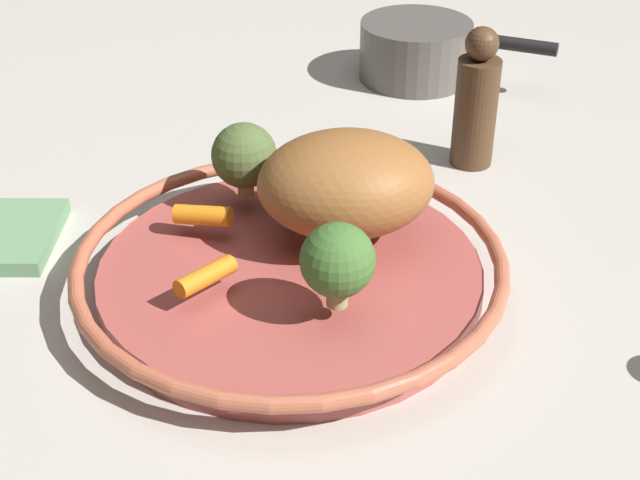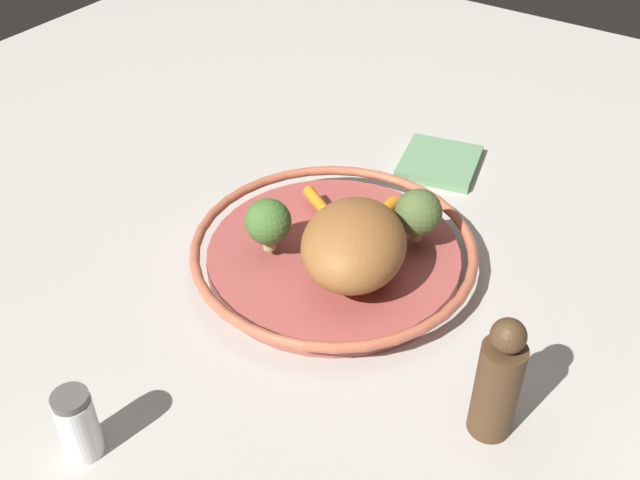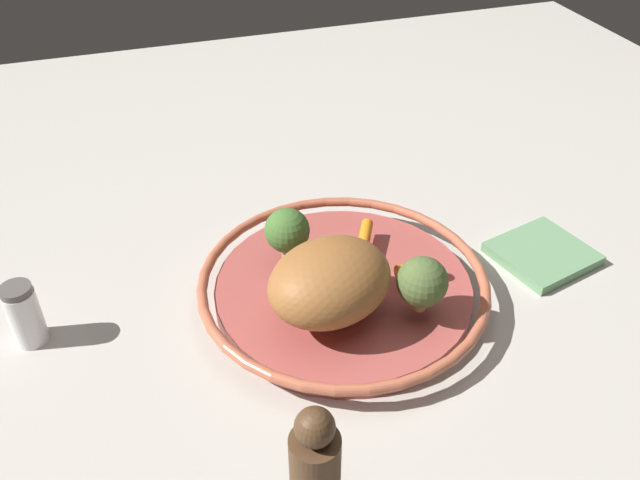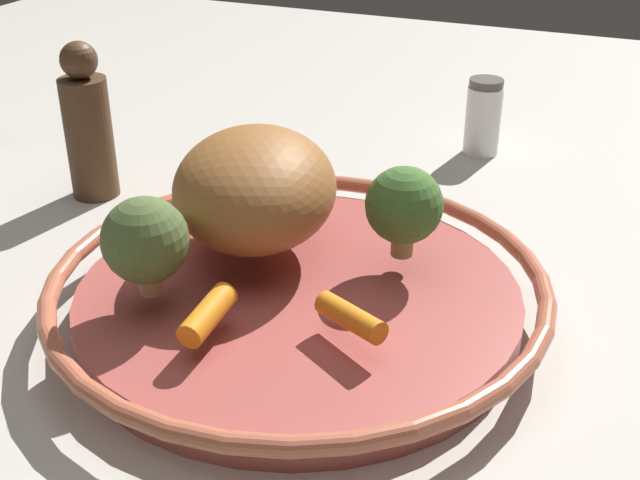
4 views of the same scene
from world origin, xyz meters
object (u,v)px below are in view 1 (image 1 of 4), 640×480
serving_bowl (290,271)px  broccoli_floret_edge (244,156)px  roast_chicken_piece (346,183)px  baby_carrot_right (206,276)px  pepper_mill (476,103)px  saucepan (417,50)px  broccoli_floret_mid (338,261)px  baby_carrot_near_rim (203,215)px

serving_bowl → broccoli_floret_edge: 0.12m
roast_chicken_piece → baby_carrot_right: roast_chicken_piece is taller
serving_bowl → pepper_mill: 0.29m
roast_chicken_piece → saucepan: (-0.00, 0.42, -0.04)m
broccoli_floret_edge → saucepan: (0.09, 0.39, -0.04)m
baby_carrot_right → broccoli_floret_edge: size_ratio=0.77×
roast_chicken_piece → saucepan: 0.42m
baby_carrot_right → broccoli_floret_edge: (-0.01, 0.14, 0.03)m
baby_carrot_right → pepper_mill: bearing=62.0°
serving_bowl → broccoli_floret_mid: (0.05, -0.06, 0.06)m
broccoli_floret_edge → broccoli_floret_mid: bearing=-50.1°
serving_bowl → pepper_mill: bearing=65.4°
broccoli_floret_edge → roast_chicken_piece: bearing=-17.3°
baby_carrot_near_rim → baby_carrot_right: baby_carrot_near_rim is taller
serving_bowl → saucepan: (0.03, 0.47, 0.02)m
serving_bowl → broccoli_floret_mid: broccoli_floret_mid is taller
serving_bowl → baby_carrot_near_rim: (-0.08, 0.02, 0.03)m
roast_chicken_piece → baby_carrot_near_rim: (-0.12, -0.03, -0.03)m
roast_chicken_piece → serving_bowl: bearing=-125.0°
baby_carrot_near_rim → broccoli_floret_mid: 0.16m
saucepan → pepper_mill: bearing=-66.6°
broccoli_floret_edge → pepper_mill: pepper_mill is taller
broccoli_floret_mid → pepper_mill: size_ratio=0.46×
serving_bowl → saucepan: size_ratio=1.49×
serving_bowl → broccoli_floret_edge: broccoli_floret_edge is taller
pepper_mill → broccoli_floret_mid: bearing=-101.9°
baby_carrot_near_rim → broccoli_floret_mid: size_ratio=0.72×
serving_bowl → roast_chicken_piece: (0.03, 0.05, 0.06)m
serving_bowl → baby_carrot_right: (-0.05, -0.06, 0.03)m
serving_bowl → pepper_mill: (0.12, 0.26, 0.05)m
baby_carrot_right → pepper_mill: size_ratio=0.36×
serving_bowl → baby_carrot_right: 0.08m
serving_bowl → saucepan: bearing=86.3°
baby_carrot_near_rim → baby_carrot_right: 0.09m
pepper_mill → saucepan: (-0.09, 0.21, -0.03)m
roast_chicken_piece → broccoli_floret_edge: bearing=162.7°
roast_chicken_piece → pepper_mill: size_ratio=1.00×
baby_carrot_near_rim → broccoli_floret_mid: broccoli_floret_mid is taller
broccoli_floret_edge → pepper_mill: (0.18, 0.18, -0.01)m
baby_carrot_right → broccoli_floret_edge: bearing=95.3°
pepper_mill → baby_carrot_right: bearing=-118.0°
broccoli_floret_edge → saucepan: broccoli_floret_edge is taller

